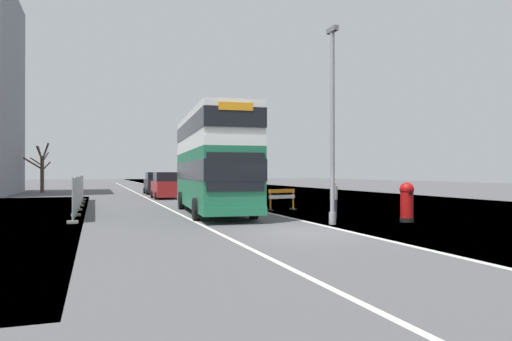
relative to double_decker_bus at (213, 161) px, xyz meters
The scene contains 10 objects.
ground 9.01m from the double_decker_bus, 78.27° to the right, with size 140.00×280.00×0.10m.
double_decker_bus is the anchor object (origin of this frame).
lamppost_foreground 7.55m from the double_decker_bus, 63.58° to the right, with size 0.29×0.70×7.99m.
red_pillar_postbox 9.83m from the double_decker_bus, 45.65° to the right, with size 0.60×0.60×1.69m.
roadworks_barrier 4.54m from the double_decker_bus, ahead, with size 1.80×0.89×1.18m.
construction_site_fence 8.89m from the double_decker_bus, 139.49° to the left, with size 0.44×17.20×1.91m.
car_oncoming_near 14.54m from the double_decker_bus, 91.31° to the left, with size 2.10×4.26×2.13m.
car_receding_mid 22.73m from the double_decker_bus, 90.45° to the left, with size 1.99×4.13×2.14m.
bare_tree_far_verge_near 31.96m from the double_decker_bus, 110.27° to the left, with size 2.62×3.05×5.20m.
pedestrian_at_kerb 6.67m from the double_decker_bus, 43.53° to the right, with size 0.34×0.34×1.70m.
Camera 1 is at (-6.99, -14.79, 2.10)m, focal length 32.43 mm.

